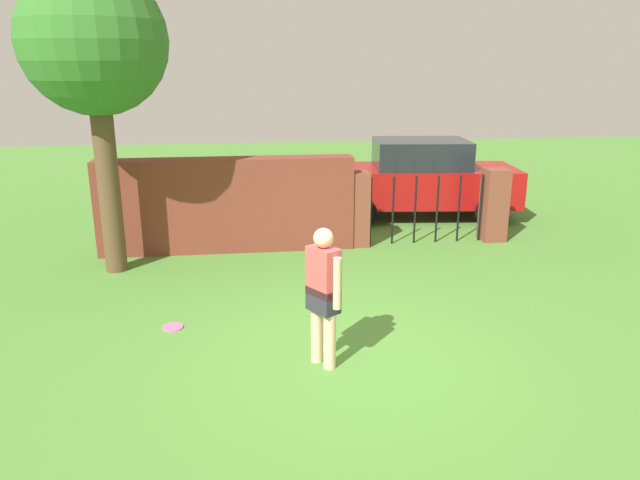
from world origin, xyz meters
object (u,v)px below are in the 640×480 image
tree (94,46)px  frisbee_pink (173,327)px  person (323,291)px  car (420,179)px

tree → frisbee_pink: 4.47m
person → tree: bearing=5.9°
person → car: (3.04, 6.55, -0.04)m
tree → car: bearing=25.6°
car → frisbee_pink: size_ratio=16.14×
tree → car: 7.22m
tree → frisbee_pink: bearing=-64.4°
tree → person: bearing=-50.7°
car → frisbee_pink: car is taller
person → frisbee_pink: size_ratio=6.00×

